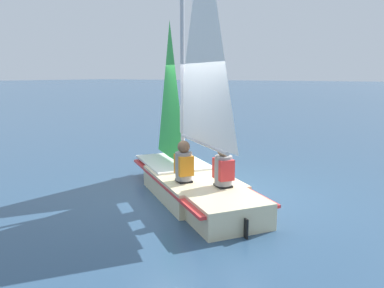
{
  "coord_description": "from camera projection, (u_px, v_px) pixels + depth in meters",
  "views": [
    {
      "loc": [
        5.88,
        3.57,
        2.3
      ],
      "look_at": [
        0.0,
        0.0,
        1.02
      ],
      "focal_mm": 35.0,
      "sensor_mm": 36.0,
      "label": 1
    }
  ],
  "objects": [
    {
      "name": "ground_plane",
      "position": [
        192.0,
        196.0,
        7.19
      ],
      "size": [
        260.0,
        260.0,
        0.0
      ],
      "primitive_type": "plane",
      "color": "#2D4C6B"
    },
    {
      "name": "sailboat_main",
      "position": [
        192.0,
        160.0,
        7.04
      ],
      "size": [
        3.35,
        3.87,
        4.93
      ],
      "rotation": [
        0.0,
        0.0,
        4.07
      ],
      "color": "beige",
      "rests_on": "ground_plane"
    },
    {
      "name": "sailor_helm",
      "position": [
        184.0,
        171.0,
        6.64
      ],
      "size": [
        0.42,
        0.43,
        1.16
      ],
      "rotation": [
        0.0,
        0.0,
        4.07
      ],
      "color": "black",
      "rests_on": "ground_plane"
    },
    {
      "name": "sailor_crew",
      "position": [
        223.0,
        174.0,
        6.34
      ],
      "size": [
        0.42,
        0.43,
        1.16
      ],
      "rotation": [
        0.0,
        0.0,
        4.07
      ],
      "color": "black",
      "rests_on": "ground_plane"
    }
  ]
}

